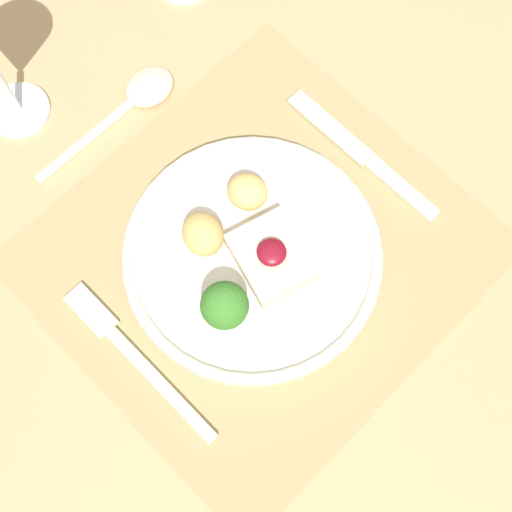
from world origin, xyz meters
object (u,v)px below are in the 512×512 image
at_px(knife, 372,163).
at_px(spoon, 138,96).
at_px(dinner_plate, 254,258).
at_px(fork, 130,352).

distance_m(knife, spoon, 0.26).
bearing_deg(spoon, dinner_plate, -103.91).
bearing_deg(dinner_plate, fork, 172.41).
distance_m(fork, spoon, 0.28).
distance_m(dinner_plate, spoon, 0.23).
xyz_separation_m(dinner_plate, fork, (-0.15, 0.02, -0.01)).
relative_size(fork, spoon, 1.08).
bearing_deg(fork, dinner_plate, -8.01).
distance_m(fork, knife, 0.31).
bearing_deg(dinner_plate, spoon, 78.67).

